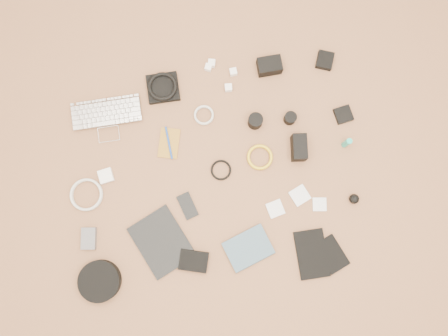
{
  "coord_description": "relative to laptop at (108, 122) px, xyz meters",
  "views": [
    {
      "loc": [
        0.01,
        -0.25,
        2.02
      ],
      "look_at": [
        0.06,
        0.02,
        0.02
      ],
      "focal_mm": 35.0,
      "sensor_mm": 36.0,
      "label": 1
    }
  ],
  "objects": [
    {
      "name": "cable_yellow",
      "position": [
        0.68,
        -0.27,
        -0.01
      ],
      "size": [
        0.12,
        0.12,
        0.01
      ],
      "primitive_type": "torus",
      "rotation": [
        0.0,
        0.0,
        0.02
      ],
      "color": "gold",
      "rests_on": "ground"
    },
    {
      "name": "notebook_black_b",
      "position": [
        0.93,
        -0.76,
        -0.01
      ],
      "size": [
        0.15,
        0.18,
        0.01
      ],
      "primitive_type": "cube",
      "rotation": [
        0.0,
        0.0,
        0.38
      ],
      "color": "black",
      "rests_on": "ground"
    },
    {
      "name": "charger_c",
      "position": [
        0.62,
        0.15,
        0.0
      ],
      "size": [
        0.03,
        0.03,
        0.03
      ],
      "primitive_type": "cube",
      "rotation": [
        0.0,
        0.0,
        0.06
      ],
      "color": "white",
      "rests_on": "ground"
    },
    {
      "name": "cable_white_b",
      "position": [
        -0.14,
        -0.32,
        -0.01
      ],
      "size": [
        0.2,
        0.2,
        0.01
      ],
      "primitive_type": "torus",
      "rotation": [
        0.0,
        0.0,
        0.38
      ],
      "color": "silver",
      "rests_on": "ground"
    },
    {
      "name": "card_reader",
      "position": [
        1.11,
        -0.13,
        -0.0
      ],
      "size": [
        0.09,
        0.09,
        0.02
      ],
      "primitive_type": "cube",
      "rotation": [
        0.0,
        0.0,
        0.16
      ],
      "color": "black",
      "rests_on": "ground"
    },
    {
      "name": "headphone_pouch",
      "position": [
        0.28,
        0.13,
        0.0
      ],
      "size": [
        0.15,
        0.14,
        0.03
      ],
      "primitive_type": "cube",
      "rotation": [
        0.0,
        0.0,
        -0.01
      ],
      "color": "black",
      "rests_on": "ground"
    },
    {
      "name": "dslr_camera",
      "position": [
        0.8,
        0.15,
        0.02
      ],
      "size": [
        0.11,
        0.08,
        0.06
      ],
      "primitive_type": "cube",
      "rotation": [
        0.0,
        0.0,
        0.02
      ],
      "color": "black",
      "rests_on": "ground"
    },
    {
      "name": "drive_case",
      "position": [
        0.31,
        -0.7,
        0.0
      ],
      "size": [
        0.15,
        0.12,
        0.03
      ],
      "primitive_type": "cube",
      "rotation": [
        0.0,
        0.0,
        -0.29
      ],
      "color": "black",
      "rests_on": "ground"
    },
    {
      "name": "pen_blue",
      "position": [
        0.27,
        -0.14,
        -0.0
      ],
      "size": [
        0.02,
        0.16,
        0.01
      ],
      "primitive_type": "cylinder",
      "rotation": [
        1.57,
        0.0,
        0.05
      ],
      "color": "#143DA7",
      "rests_on": "notebook_olive"
    },
    {
      "name": "paperback",
      "position": [
        0.59,
        -0.75,
        -0.0
      ],
      "size": [
        0.24,
        0.2,
        0.02
      ],
      "primitive_type": "imported",
      "rotation": [
        0.0,
        0.0,
        1.89
      ],
      "color": "#405A6C",
      "rests_on": "ground"
    },
    {
      "name": "cable_white_a",
      "position": [
        0.45,
        -0.03,
        -0.01
      ],
      "size": [
        0.11,
        0.11,
        0.01
      ],
      "primitive_type": "torus",
      "rotation": [
        0.0,
        0.0,
        -0.14
      ],
      "color": "silver",
      "rests_on": "ground"
    },
    {
      "name": "notebook_olive",
      "position": [
        0.27,
        -0.14,
        -0.01
      ],
      "size": [
        0.13,
        0.16,
        0.01
      ],
      "primitive_type": "cube",
      "rotation": [
        0.0,
        0.0,
        -0.27
      ],
      "color": "olive",
      "rests_on": "ground"
    },
    {
      "name": "flash",
      "position": [
        0.86,
        -0.26,
        0.03
      ],
      "size": [
        0.08,
        0.13,
        0.09
      ],
      "primitive_type": "cube",
      "rotation": [
        0.0,
        0.0,
        -0.13
      ],
      "color": "black",
      "rests_on": "ground"
    },
    {
      "name": "charger_a",
      "position": [
        0.51,
        0.19,
        0.0
      ],
      "size": [
        0.04,
        0.04,
        0.03
      ],
      "primitive_type": "cube",
      "rotation": [
        0.0,
        0.0,
        -0.43
      ],
      "color": "white",
      "rests_on": "ground"
    },
    {
      "name": "lens_a",
      "position": [
        0.69,
        -0.11,
        0.02
      ],
      "size": [
        0.09,
        0.09,
        0.07
      ],
      "primitive_type": "cylinder",
      "rotation": [
        0.0,
        0.0,
        -0.41
      ],
      "color": "black",
      "rests_on": "ground"
    },
    {
      "name": "phone",
      "position": [
        0.32,
        -0.45,
        -0.01
      ],
      "size": [
        0.09,
        0.13,
        0.01
      ],
      "primitive_type": "cube",
      "rotation": [
        0.0,
        0.0,
        0.29
      ],
      "color": "black",
      "rests_on": "ground"
    },
    {
      "name": "lens_pouch",
      "position": [
        1.07,
        0.14,
        0.0
      ],
      "size": [
        0.1,
        0.11,
        0.03
      ],
      "primitive_type": "cube",
      "rotation": [
        0.0,
        0.0,
        -0.38
      ],
      "color": "black",
      "rests_on": "ground"
    },
    {
      "name": "lens_b",
      "position": [
        0.85,
        -0.12,
        0.01
      ],
      "size": [
        0.06,
        0.06,
        0.05
      ],
      "primitive_type": "cylinder",
      "rotation": [
        0.0,
        0.0,
        -0.07
      ],
      "color": "black",
      "rests_on": "ground"
    },
    {
      "name": "air_blower",
      "position": [
        1.08,
        -0.53,
        0.01
      ],
      "size": [
        0.06,
        0.06,
        0.05
      ],
      "primitive_type": "sphere",
      "rotation": [
        0.0,
        0.0,
        -0.24
      ],
      "color": "black",
      "rests_on": "ground"
    },
    {
      "name": "headphone_case",
      "position": [
        -0.12,
        -0.72,
        0.01
      ],
      "size": [
        0.2,
        0.2,
        0.05
      ],
      "primitive_type": "cylinder",
      "rotation": [
        0.0,
        0.0,
        0.11
      ],
      "color": "black",
      "rests_on": "ground"
    },
    {
      "name": "battery_charger",
      "position": [
        -0.15,
        -0.52,
        0.0
      ],
      "size": [
        0.08,
        0.11,
        0.03
      ],
      "primitive_type": "cube",
      "rotation": [
        0.0,
        0.0,
        -0.14
      ],
      "color": "#5B5B60",
      "rests_on": "ground"
    },
    {
      "name": "laptop",
      "position": [
        0.0,
        0.0,
        0.0
      ],
      "size": [
        0.33,
        0.23,
        0.03
      ],
      "primitive_type": "imported",
      "rotation": [
        0.0,
        0.0,
        -0.0
      ],
      "color": "silver",
      "rests_on": "ground"
    },
    {
      "name": "headphones",
      "position": [
        0.28,
        0.13,
        0.02
      ],
      "size": [
        0.15,
        0.15,
        0.02
      ],
      "primitive_type": "torus",
      "rotation": [
        0.0,
        0.0,
        0.06
      ],
      "color": "black",
      "rests_on": "headphone_pouch"
    },
    {
      "name": "notebook_black_a",
      "position": [
        0.84,
        -0.75,
        -0.01
      ],
      "size": [
        0.14,
        0.22,
        0.02
      ],
      "primitive_type": "cube",
      "rotation": [
        0.0,
        0.0,
        -0.0
      ],
      "color": "black",
      "rests_on": "ground"
    },
    {
      "name": "filter_case_left",
      "position": [
        0.71,
        -0.52,
        -0.01
      ],
      "size": [
        0.09,
        0.09,
        0.01
      ],
      "primitive_type": "cube",
      "rotation": [
        0.0,
        0.0,
        0.22
      ],
      "color": "silver",
      "rests_on": "ground"
    },
    {
      "name": "tablet",
      "position": [
        0.18,
        -0.59,
        -0.01
      ],
      "size": [
        0.3,
        0.33,
        0.01
      ],
      "primitive_type": "cube",
      "rotation": [
        0.0,
        0.0,
        0.41
      ],
      "color": "black",
      "rests_on": "ground"
    },
    {
      "name": "charger_b",
      "position": [
        0.53,
        0.21,
        0.0
      ],
      "size": [
        0.04,
        0.04,
        0.03
      ],
      "primitive_type": "cube",
      "rotation": [
        0.0,
        0.0,
        -0.25
      ],
      "color": "white",
      "rests_on": "ground"
    },
    {
      "name": "filter_case_right",
      "position": [
        0.92,
        -0.53,
        -0.01
      ],
      "size": [
        0.07,
        0.07,
        0.01
      ],
      "primitive_type": "cube",
      "rotation": [
        0.0,
        0.0,
        -0.15
      ],
      "color": "silver",
      "rests_on": "ground"
    },
    {
      "name": "room_shell",
      "position": [
        0.45,
        -0.32,
        1.24
      ],
      "size": [
        4.04,
        4.04,
        2.58
      ],
      "color": "#936344",
      "rests_on": "ground"
    },
    {
      "name": "lens_cleaner",
      "position": [
        1.08,
        -0.27,
        0.03
      ],
      "size": [
        0.03,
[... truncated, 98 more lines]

